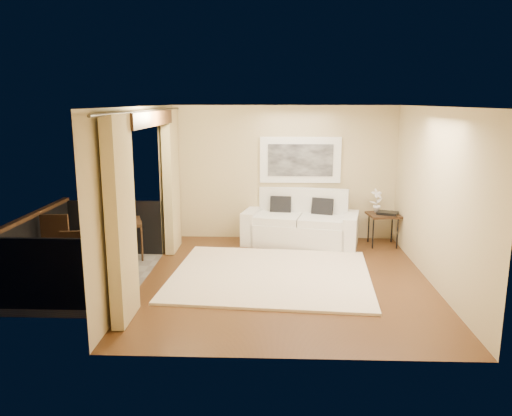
{
  "coord_description": "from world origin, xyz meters",
  "views": [
    {
      "loc": [
        -0.2,
        -7.53,
        2.78
      ],
      "look_at": [
        -0.5,
        0.51,
        1.05
      ],
      "focal_mm": 35.0,
      "sensor_mm": 36.0,
      "label": 1
    }
  ],
  "objects_px": {
    "sofa": "(301,225)",
    "side_table": "(383,217)",
    "balcony_chair_far": "(58,239)",
    "orchid": "(377,201)",
    "bistro_table": "(121,226)",
    "ice_bucket": "(112,214)",
    "balcony_chair_near": "(74,258)"
  },
  "relations": [
    {
      "from": "sofa",
      "to": "balcony_chair_far",
      "type": "distance_m",
      "value": 4.49
    },
    {
      "from": "sofa",
      "to": "side_table",
      "type": "xyz_separation_m",
      "value": [
        1.6,
        -0.1,
        0.2
      ]
    },
    {
      "from": "sofa",
      "to": "balcony_chair_far",
      "type": "relative_size",
      "value": 2.3
    },
    {
      "from": "balcony_chair_far",
      "to": "orchid",
      "type": "bearing_deg",
      "value": -163.5
    },
    {
      "from": "side_table",
      "to": "orchid",
      "type": "relative_size",
      "value": 1.39
    },
    {
      "from": "ice_bucket",
      "to": "side_table",
      "type": "bearing_deg",
      "value": 14.93
    },
    {
      "from": "sofa",
      "to": "ice_bucket",
      "type": "bearing_deg",
      "value": -144.99
    },
    {
      "from": "sofa",
      "to": "orchid",
      "type": "relative_size",
      "value": 5.05
    },
    {
      "from": "orchid",
      "to": "balcony_chair_far",
      "type": "relative_size",
      "value": 0.46
    },
    {
      "from": "balcony_chair_near",
      "to": "ice_bucket",
      "type": "bearing_deg",
      "value": 76.99
    },
    {
      "from": "bistro_table",
      "to": "balcony_chair_far",
      "type": "bearing_deg",
      "value": -152.93
    },
    {
      "from": "sofa",
      "to": "orchid",
      "type": "distance_m",
      "value": 1.56
    },
    {
      "from": "orchid",
      "to": "balcony_chair_near",
      "type": "height_order",
      "value": "orchid"
    },
    {
      "from": "side_table",
      "to": "bistro_table",
      "type": "relative_size",
      "value": 0.76
    },
    {
      "from": "balcony_chair_far",
      "to": "balcony_chair_near",
      "type": "relative_size",
      "value": 1.11
    },
    {
      "from": "side_table",
      "to": "ice_bucket",
      "type": "bearing_deg",
      "value": -165.07
    },
    {
      "from": "ice_bucket",
      "to": "sofa",
      "type": "bearing_deg",
      "value": 23.01
    },
    {
      "from": "side_table",
      "to": "balcony_chair_far",
      "type": "relative_size",
      "value": 0.63
    },
    {
      "from": "side_table",
      "to": "ice_bucket",
      "type": "relative_size",
      "value": 3.24
    },
    {
      "from": "bistro_table",
      "to": "balcony_chair_far",
      "type": "height_order",
      "value": "balcony_chair_far"
    },
    {
      "from": "orchid",
      "to": "bistro_table",
      "type": "height_order",
      "value": "orchid"
    },
    {
      "from": "balcony_chair_near",
      "to": "ice_bucket",
      "type": "relative_size",
      "value": 4.61
    },
    {
      "from": "sofa",
      "to": "side_table",
      "type": "distance_m",
      "value": 1.61
    },
    {
      "from": "balcony_chair_near",
      "to": "bistro_table",
      "type": "bearing_deg",
      "value": 68.63
    },
    {
      "from": "side_table",
      "to": "bistro_table",
      "type": "height_order",
      "value": "bistro_table"
    },
    {
      "from": "balcony_chair_near",
      "to": "side_table",
      "type": "bearing_deg",
      "value": 20.84
    },
    {
      "from": "orchid",
      "to": "balcony_chair_near",
      "type": "relative_size",
      "value": 0.51
    },
    {
      "from": "bistro_table",
      "to": "ice_bucket",
      "type": "relative_size",
      "value": 4.24
    },
    {
      "from": "orchid",
      "to": "sofa",
      "type": "bearing_deg",
      "value": -178.23
    },
    {
      "from": "balcony_chair_far",
      "to": "ice_bucket",
      "type": "xyz_separation_m",
      "value": [
        0.72,
        0.57,
        0.3
      ]
    },
    {
      "from": "sofa",
      "to": "balcony_chair_near",
      "type": "distance_m",
      "value": 4.43
    },
    {
      "from": "side_table",
      "to": "balcony_chair_near",
      "type": "xyz_separation_m",
      "value": [
        -5.05,
        -2.68,
        -0.04
      ]
    }
  ]
}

